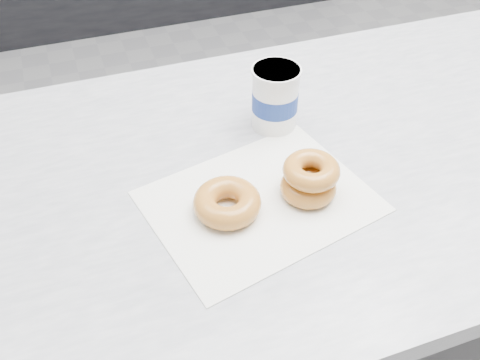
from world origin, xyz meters
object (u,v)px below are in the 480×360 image
object	(u,v)px
donut_stack	(310,179)
coffee_cup	(275,97)
counter	(374,279)
donut_single	(227,202)

from	to	relation	value
donut_stack	coffee_cup	distance (m)	0.19
counter	donut_stack	world-z (taller)	donut_stack
counter	donut_stack	distance (m)	0.55
counter	coffee_cup	distance (m)	0.57
donut_single	counter	bearing A→B (deg)	11.75
counter	donut_single	distance (m)	0.62
counter	coffee_cup	bearing A→B (deg)	156.46
coffee_cup	counter	bearing A→B (deg)	-34.73
donut_single	coffee_cup	world-z (taller)	coffee_cup
donut_stack	coffee_cup	bearing A→B (deg)	84.56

